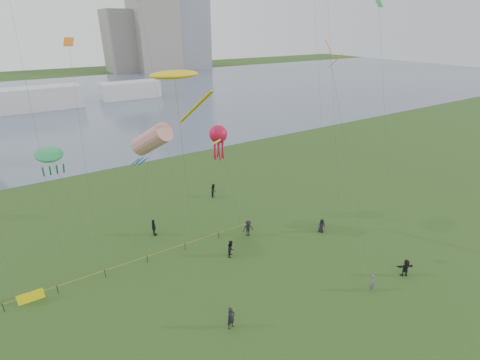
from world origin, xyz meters
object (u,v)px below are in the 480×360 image
fence (80,280)px  kite_flyer (373,283)px  kite_stingray (175,76)px  kite_octopus (218,135)px

fence → kite_flyer: bearing=-33.4°
kite_stingray → kite_octopus: size_ratio=1.52×
fence → kite_stingray: bearing=16.6°
fence → kite_stingray: (11.80, 3.52, 16.48)m
kite_flyer → kite_stingray: kite_stingray is taller
kite_flyer → kite_octopus: (-5.13, 18.16, 9.59)m
kite_flyer → kite_octopus: kite_octopus is taller
fence → kite_octopus: bearing=13.3°
fence → kite_octopus: 19.58m
kite_stingray → kite_flyer: bearing=-51.3°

